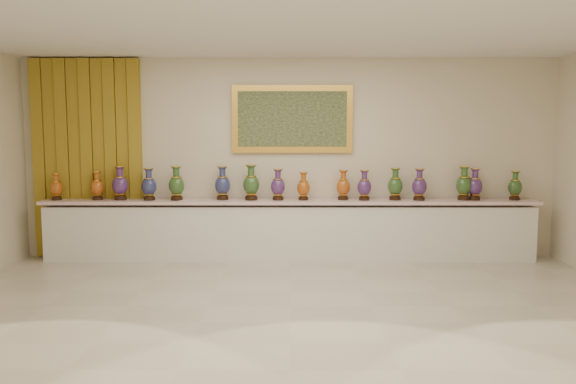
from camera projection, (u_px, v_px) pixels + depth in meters
The scene contains 20 objects.
ground at pixel (290, 306), 6.13m from camera, with size 8.00×8.00×0.00m, color beige.
room at pixel (120, 152), 8.40m from camera, with size 8.00×8.00×8.00m.
counter at pixel (290, 231), 8.35m from camera, with size 7.28×0.48×0.90m.
vase_0 at pixel (56, 188), 8.26m from camera, with size 0.18×0.18×0.39m.
vase_1 at pixel (97, 187), 8.29m from camera, with size 0.22×0.22×0.42m.
vase_2 at pixel (120, 185), 8.27m from camera, with size 0.26×0.26×0.50m.
vase_3 at pixel (149, 186), 8.23m from camera, with size 0.28×0.28×0.47m.
vase_4 at pixel (177, 185), 8.22m from camera, with size 0.24×0.24×0.50m.
vase_5 at pixel (222, 185), 8.29m from camera, with size 0.29×0.29×0.50m.
vase_6 at pixel (251, 184), 8.25m from camera, with size 0.31×0.31×0.52m.
vase_7 at pixel (278, 186), 8.24m from camera, with size 0.27×0.27×0.46m.
vase_8 at pixel (303, 187), 8.25m from camera, with size 0.25×0.25×0.41m.
vase_9 at pixel (343, 186), 8.28m from camera, with size 0.24×0.24×0.44m.
vase_10 at pixel (364, 187), 8.23m from camera, with size 0.26×0.26×0.44m.
vase_11 at pixel (395, 186), 8.26m from camera, with size 0.29×0.29×0.48m.
vase_12 at pixel (419, 186), 8.23m from camera, with size 0.24×0.24×0.47m.
vase_13 at pixel (464, 185), 8.26m from camera, with size 0.25×0.25×0.50m.
vase_14 at pixel (475, 186), 8.24m from camera, with size 0.27×0.27×0.47m.
vase_15 at pixel (515, 187), 8.27m from camera, with size 0.26×0.26×0.43m.
label_card at pixel (183, 201), 8.16m from camera, with size 0.10×0.06×0.00m, color white.
Camera 1 is at (-0.01, -5.97, 1.88)m, focal length 35.00 mm.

